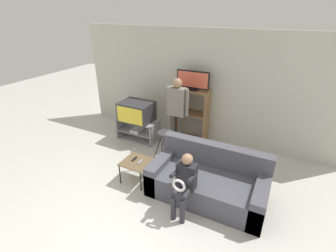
{
  "coord_description": "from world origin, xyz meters",
  "views": [
    {
      "loc": [
        1.81,
        -1.97,
        2.95
      ],
      "look_at": [
        -0.12,
        1.81,
        0.9
      ],
      "focal_mm": 26.0,
      "sensor_mm": 36.0,
      "label": 1
    }
  ],
  "objects_px": {
    "television_flat": "(193,81)",
    "couch": "(208,181)",
    "remote_control_black": "(134,159)",
    "person_standing_adult": "(177,108)",
    "snack_table": "(137,163)",
    "remote_control_white": "(140,162)",
    "folding_stool": "(165,137)",
    "television_main": "(137,111)",
    "media_shelf": "(190,115)",
    "tv_stand": "(138,130)",
    "person_seated_child": "(185,181)"
  },
  "relations": [
    {
      "from": "tv_stand",
      "to": "folding_stool",
      "type": "bearing_deg",
      "value": -24.76
    },
    {
      "from": "person_seated_child",
      "to": "person_standing_adult",
      "type": "bearing_deg",
      "value": 118.57
    },
    {
      "from": "media_shelf",
      "to": "snack_table",
      "type": "xyz_separation_m",
      "value": [
        -0.26,
        -1.95,
        -0.29
      ]
    },
    {
      "from": "person_seated_child",
      "to": "remote_control_black",
      "type": "bearing_deg",
      "value": 162.42
    },
    {
      "from": "remote_control_black",
      "to": "media_shelf",
      "type": "bearing_deg",
      "value": 80.03
    },
    {
      "from": "television_flat",
      "to": "media_shelf",
      "type": "bearing_deg",
      "value": 146.0
    },
    {
      "from": "person_standing_adult",
      "to": "remote_control_white",
      "type": "bearing_deg",
      "value": -92.71
    },
    {
      "from": "television_flat",
      "to": "snack_table",
      "type": "distance_m",
      "value": 2.24
    },
    {
      "from": "remote_control_black",
      "to": "couch",
      "type": "relative_size",
      "value": 0.07
    },
    {
      "from": "media_shelf",
      "to": "folding_stool",
      "type": "height_order",
      "value": "media_shelf"
    },
    {
      "from": "remote_control_black",
      "to": "television_flat",
      "type": "bearing_deg",
      "value": 78.76
    },
    {
      "from": "television_main",
      "to": "person_standing_adult",
      "type": "relative_size",
      "value": 0.46
    },
    {
      "from": "remote_control_white",
      "to": "person_standing_adult",
      "type": "bearing_deg",
      "value": 92.16
    },
    {
      "from": "tv_stand",
      "to": "folding_stool",
      "type": "relative_size",
      "value": 1.58
    },
    {
      "from": "person_seated_child",
      "to": "snack_table",
      "type": "bearing_deg",
      "value": 163.23
    },
    {
      "from": "folding_stool",
      "to": "person_seated_child",
      "type": "height_order",
      "value": "person_seated_child"
    },
    {
      "from": "folding_stool",
      "to": "television_main",
      "type": "bearing_deg",
      "value": 155.97
    },
    {
      "from": "media_shelf",
      "to": "person_standing_adult",
      "type": "height_order",
      "value": "person_standing_adult"
    },
    {
      "from": "media_shelf",
      "to": "television_flat",
      "type": "relative_size",
      "value": 1.69
    },
    {
      "from": "folding_stool",
      "to": "person_seated_child",
      "type": "relative_size",
      "value": 0.61
    },
    {
      "from": "tv_stand",
      "to": "person_seated_child",
      "type": "relative_size",
      "value": 0.97
    },
    {
      "from": "television_main",
      "to": "folding_stool",
      "type": "distance_m",
      "value": 1.13
    },
    {
      "from": "couch",
      "to": "person_seated_child",
      "type": "height_order",
      "value": "person_seated_child"
    },
    {
      "from": "person_standing_adult",
      "to": "person_seated_child",
      "type": "relative_size",
      "value": 1.6
    },
    {
      "from": "television_flat",
      "to": "folding_stool",
      "type": "xyz_separation_m",
      "value": [
        -0.17,
        -1.0,
        -0.99
      ]
    },
    {
      "from": "remote_control_white",
      "to": "media_shelf",
      "type": "bearing_deg",
      "value": 89.59
    },
    {
      "from": "tv_stand",
      "to": "remote_control_black",
      "type": "relative_size",
      "value": 6.93
    },
    {
      "from": "television_flat",
      "to": "remote_control_black",
      "type": "distance_m",
      "value": 2.19
    },
    {
      "from": "snack_table",
      "to": "person_seated_child",
      "type": "height_order",
      "value": "person_seated_child"
    },
    {
      "from": "folding_stool",
      "to": "person_standing_adult",
      "type": "bearing_deg",
      "value": 87.88
    },
    {
      "from": "snack_table",
      "to": "remote_control_white",
      "type": "height_order",
      "value": "remote_control_white"
    },
    {
      "from": "remote_control_white",
      "to": "person_seated_child",
      "type": "distance_m",
      "value": 1.09
    },
    {
      "from": "snack_table",
      "to": "folding_stool",
      "type": "bearing_deg",
      "value": 82.1
    },
    {
      "from": "folding_stool",
      "to": "remote_control_white",
      "type": "bearing_deg",
      "value": -93.04
    },
    {
      "from": "tv_stand",
      "to": "media_shelf",
      "type": "height_order",
      "value": "media_shelf"
    },
    {
      "from": "remote_control_black",
      "to": "person_standing_adult",
      "type": "xyz_separation_m",
      "value": [
        0.21,
        1.39,
        0.58
      ]
    },
    {
      "from": "television_main",
      "to": "remote_control_white",
      "type": "distance_m",
      "value": 1.7
    },
    {
      "from": "media_shelf",
      "to": "remote_control_white",
      "type": "distance_m",
      "value": 1.96
    },
    {
      "from": "person_seated_child",
      "to": "media_shelf",
      "type": "bearing_deg",
      "value": 110.34
    },
    {
      "from": "person_seated_child",
      "to": "tv_stand",
      "type": "bearing_deg",
      "value": 139.17
    },
    {
      "from": "tv_stand",
      "to": "remote_control_white",
      "type": "bearing_deg",
      "value": -55.11
    },
    {
      "from": "media_shelf",
      "to": "couch",
      "type": "distance_m",
      "value": 2.06
    },
    {
      "from": "television_flat",
      "to": "couch",
      "type": "relative_size",
      "value": 0.39
    },
    {
      "from": "television_main",
      "to": "person_seated_child",
      "type": "xyz_separation_m",
      "value": [
        1.98,
        -1.7,
        -0.13
      ]
    },
    {
      "from": "person_seated_child",
      "to": "folding_stool",
      "type": "bearing_deg",
      "value": 127.97
    },
    {
      "from": "folding_stool",
      "to": "snack_table",
      "type": "xyz_separation_m",
      "value": [
        -0.13,
        -0.92,
        -0.13
      ]
    },
    {
      "from": "television_flat",
      "to": "remote_control_white",
      "type": "distance_m",
      "value": 2.2
    },
    {
      "from": "snack_table",
      "to": "person_seated_child",
      "type": "bearing_deg",
      "value": -16.77
    },
    {
      "from": "television_flat",
      "to": "remote_control_white",
      "type": "bearing_deg",
      "value": -96.5
    },
    {
      "from": "remote_control_black",
      "to": "couch",
      "type": "distance_m",
      "value": 1.4
    }
  ]
}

